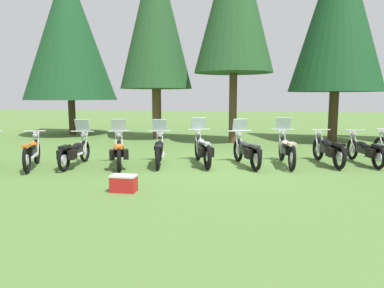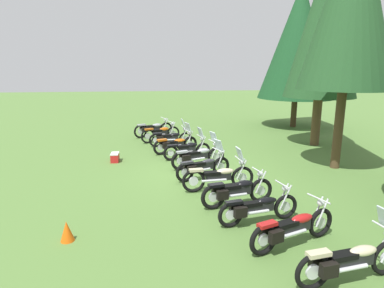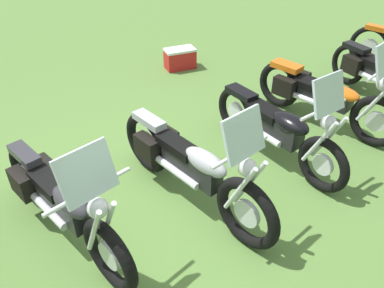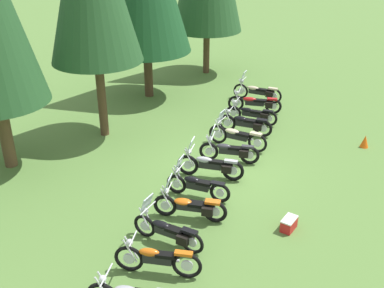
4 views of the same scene
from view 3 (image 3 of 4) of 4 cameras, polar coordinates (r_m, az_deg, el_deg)
ground_plane at (r=4.17m, az=-8.34°, el=-10.90°), size 80.00×80.00×0.00m
motorcycle_3 at (r=5.71m, az=18.74°, el=6.91°), size 1.01×2.09×1.36m
motorcycle_4 at (r=4.77m, az=12.54°, el=2.33°), size 0.75×2.09×1.34m
motorcycle_5 at (r=4.03m, az=-0.38°, el=-3.15°), size 0.97×2.22×1.38m
motorcycle_6 at (r=3.85m, az=-18.77°, el=-8.07°), size 1.02×2.06×1.36m
picnic_cooler at (r=7.28m, az=-1.78°, el=12.50°), size 0.56×0.33×0.37m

